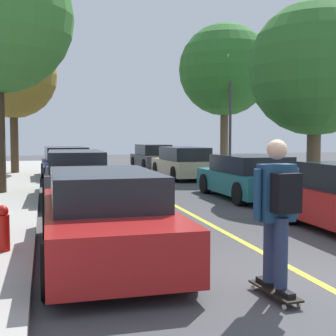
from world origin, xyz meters
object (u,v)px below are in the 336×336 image
Objects in this scene: street_tree_right_nearest at (315,69)px; parked_car_left_nearest at (104,216)px; street_tree_left_near at (13,75)px; fire_hydrant at (3,228)px; skateboarder at (278,206)px; parked_car_right_far at (183,163)px; parked_car_right_farthest at (153,157)px; parked_car_right_near at (248,177)px; parked_car_left_far at (66,164)px; street_tree_right_near at (225,70)px; streetlamp at (230,107)px; parked_car_left_near at (76,176)px; skateboard at (275,291)px.

parked_car_left_nearest is at bearing -141.59° from street_tree_right_nearest.
street_tree_right_nearest is (9.45, -10.10, -0.75)m from street_tree_left_near.
skateboarder reaches higher than fire_hydrant.
parked_car_right_far is 8.94m from street_tree_left_near.
parked_car_right_farthest is at bearing 74.65° from parked_car_left_nearest.
parked_car_right_near is 5.88× the size of fire_hydrant.
street_tree_left_near reaches higher than parked_car_left_far.
parked_car_left_far is 5.40m from street_tree_left_near.
parked_car_left_far is 0.97× the size of parked_car_right_far.
street_tree_right_near is at bearing -15.58° from street_tree_left_near.
streetlamp is (-0.47, -1.85, -1.79)m from street_tree_right_near.
parked_car_left_far is 0.74× the size of street_tree_right_nearest.
skateboarder is (-3.32, -20.59, 0.42)m from parked_car_right_farthest.
parked_car_left_far is 2.49× the size of skateboarder.
streetlamp is (6.76, -1.59, 2.40)m from parked_car_left_far.
parked_car_left_far is 0.63× the size of street_tree_right_near.
street_tree_left_near reaches higher than parked_car_left_near.
parked_car_right_near is 8.87m from street_tree_right_near.
street_tree_right_nearest is at bearing -79.96° from parked_car_right_farthest.
parked_car_left_near is 6.27m from parked_car_left_far.
parked_car_left_near is 10.24m from street_tree_left_near.
parked_car_left_far is 8.78m from parked_car_right_near.
parked_car_right_far is at bearing 77.27° from skateboard.
street_tree_right_near reaches higher than parked_car_left_near.
street_tree_left_near is (-7.23, 3.40, 4.00)m from parked_car_right_far.
parked_car_left_near is 0.67× the size of street_tree_left_near.
parked_car_left_nearest is at bearing 126.02° from skateboarder.
parked_car_right_far is at bearing 148.07° from streetlamp.
parked_car_left_far is 0.85× the size of streetlamp.
skateboarder is at bearing -83.68° from parked_car_left_far.
parked_car_right_near is 0.80× the size of streetlamp.
skateboarder reaches higher than skateboard.
parked_car_left_nearest is 2.90m from skateboarder.
street_tree_right_nearest is (2.22, -0.00, 3.28)m from parked_car_right_near.
streetlamp reaches higher than skateboarder.
parked_car_left_nearest is 1.54m from fire_hydrant.
parked_car_left_far is 15.36m from skateboarder.
parked_car_right_far reaches higher than parked_car_right_near.
parked_car_left_nearest is at bearing -10.65° from fire_hydrant.
street_tree_left_near is at bearing 103.60° from parked_car_left_near.
street_tree_right_near is at bearing 61.28° from parked_car_left_nearest.
streetlamp is 14.72m from skateboarder.
skateboard is at bearing -110.41° from streetlamp.
fire_hydrant is (-8.73, -5.45, -3.44)m from street_tree_right_nearest.
street_tree_right_near is (9.45, -2.64, 0.21)m from street_tree_left_near.
parked_car_right_farthest is 13.14m from street_tree_right_nearest.
skateboarder is at bearing -79.35° from parked_car_left_near.
parked_car_left_far is at bearing -177.92° from street_tree_right_near.
street_tree_left_near reaches higher than fire_hydrant.
street_tree_right_nearest reaches higher than parked_car_left_nearest.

